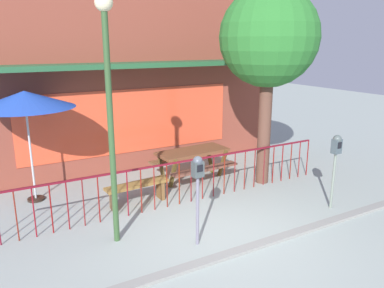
{
  "coord_description": "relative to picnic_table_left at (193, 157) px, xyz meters",
  "views": [
    {
      "loc": [
        -3.51,
        -5.1,
        3.37
      ],
      "look_at": [
        0.54,
        2.04,
        1.18
      ],
      "focal_mm": 35.55,
      "sensor_mm": 36.0,
      "label": 1
    }
  ],
  "objects": [
    {
      "name": "ground",
      "position": [
        -1.0,
        -2.83,
        -0.61
      ],
      "size": [
        40.0,
        40.0,
        0.0
      ],
      "primitive_type": "plane",
      "color": "#94A099"
    },
    {
      "name": "pub_storefront",
      "position": [
        -1.0,
        1.76,
        1.81
      ],
      "size": [
        8.96,
        1.37,
        4.86
      ],
      "color": "#4F231A",
      "rests_on": "ground"
    },
    {
      "name": "patio_fence_front",
      "position": [
        -1.0,
        -1.19,
        0.05
      ],
      "size": [
        7.55,
        0.04,
        0.97
      ],
      "color": "maroon",
      "rests_on": "ground"
    },
    {
      "name": "picnic_table_left",
      "position": [
        0.0,
        0.0,
        0.0
      ],
      "size": [
        1.89,
        1.48,
        0.79
      ],
      "color": "brown",
      "rests_on": "ground"
    },
    {
      "name": "patio_umbrella",
      "position": [
        -3.66,
        0.57,
        1.62
      ],
      "size": [
        2.02,
        2.02,
        2.42
      ],
      "color": "black",
      "rests_on": "ground"
    },
    {
      "name": "patio_bench",
      "position": [
        -1.78,
        -0.74,
        -0.26
      ],
      "size": [
        1.42,
        0.43,
        0.48
      ],
      "color": "olive",
      "rests_on": "ground"
    },
    {
      "name": "parking_meter_near",
      "position": [
        -1.51,
        -2.83,
        0.61
      ],
      "size": [
        0.18,
        0.17,
        1.59
      ],
      "color": "slate",
      "rests_on": "ground"
    },
    {
      "name": "parking_meter_far",
      "position": [
        1.69,
        -2.93,
        0.61
      ],
      "size": [
        0.18,
        0.17,
        1.58
      ],
      "color": "slate",
      "rests_on": "ground"
    },
    {
      "name": "street_tree",
      "position": [
        1.43,
        -1.0,
        2.84
      ],
      "size": [
        2.28,
        2.28,
        4.63
      ],
      "color": "brown",
      "rests_on": "ground"
    },
    {
      "name": "street_lamp",
      "position": [
        -2.68,
        -2.02,
        2.05
      ],
      "size": [
        0.28,
        0.28,
        4.1
      ],
      "color": "#30502A",
      "rests_on": "ground"
    },
    {
      "name": "curb_edge",
      "position": [
        -1.0,
        -3.41,
        -0.61
      ],
      "size": [
        12.55,
        0.2,
        0.11
      ],
      "primitive_type": "cube",
      "color": "gray",
      "rests_on": "ground"
    }
  ]
}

